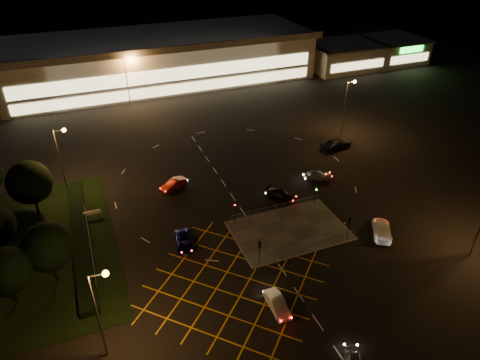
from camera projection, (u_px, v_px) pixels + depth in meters
name	position (u px, v px, depth m)	size (l,w,h in m)	color
ground	(269.00, 225.00, 55.93)	(180.00, 180.00, 0.00)	black
pedestrian_island	(289.00, 231.00, 54.94)	(14.00, 9.00, 0.12)	#4C4944
grass_verge	(39.00, 249.00, 51.90)	(18.00, 30.00, 0.08)	black
hedge	(81.00, 237.00, 53.21)	(2.00, 26.00, 1.00)	black
supermarket	(160.00, 58.00, 101.92)	(72.00, 26.50, 10.50)	beige
retail_unit_a	(342.00, 56.00, 111.10)	(18.80, 14.80, 6.35)	beige
retail_unit_b	(393.00, 49.00, 116.07)	(14.80, 14.80, 6.35)	beige
streetlight_sw	(100.00, 304.00, 36.26)	(1.78, 0.56, 10.03)	slate
streetlight_nw	(62.00, 152.00, 59.27)	(1.78, 0.56, 10.03)	slate
streetlight_ne	(347.00, 100.00, 75.82)	(1.78, 0.56, 10.03)	slate
streetlight_far_left	(128.00, 75.00, 87.28)	(1.78, 0.56, 10.03)	slate
streetlight_far_right	(297.00, 53.00, 101.33)	(1.78, 0.56, 10.03)	slate
signal_sw	(260.00, 247.00, 48.70)	(0.28, 0.30, 3.15)	black
signal_se	(349.00, 224.00, 52.44)	(0.28, 0.30, 3.15)	black
signal_nw	(235.00, 209.00, 54.99)	(0.28, 0.30, 3.15)	black
signal_ne	(316.00, 190.00, 58.74)	(0.28, 0.30, 3.15)	black
tree_a	(6.00, 271.00, 42.69)	(5.04, 5.04, 6.86)	black
tree_c	(29.00, 182.00, 55.59)	(5.76, 5.76, 7.84)	black
tree_e	(48.00, 247.00, 45.35)	(5.40, 5.40, 7.35)	black
car_queue_white	(277.00, 304.00, 43.82)	(1.45, 4.14, 1.37)	white
car_left_blue	(184.00, 241.00, 52.35)	(2.06, 4.46, 1.24)	#0D0E4E
car_far_dkgrey	(281.00, 195.00, 60.84)	(1.80, 4.43, 1.29)	black
car_right_silver	(318.00, 175.00, 65.27)	(1.69, 4.20, 1.43)	#B7B8BF
car_circ_red	(174.00, 184.00, 63.17)	(1.46, 4.18, 1.38)	maroon
car_east_grey	(337.00, 143.00, 74.15)	(2.57, 5.58, 1.55)	black
car_approach_white	(382.00, 229.00, 54.01)	(2.14, 5.27, 1.53)	white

